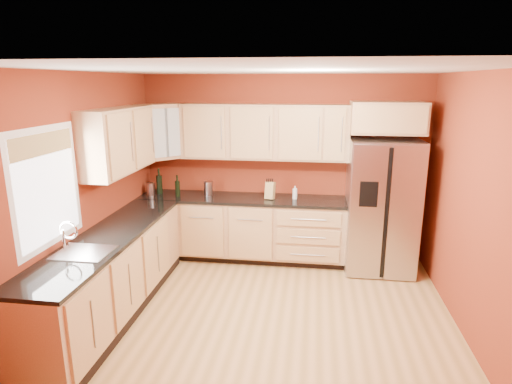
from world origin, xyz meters
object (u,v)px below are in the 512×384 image
canister_left (151,189)px  wine_bottle_a (159,181)px  soap_dispenser (295,192)px  knife_block (270,190)px  refrigerator (381,206)px

canister_left → wine_bottle_a: bearing=49.0°
wine_bottle_a → soap_dispenser: wine_bottle_a is taller
wine_bottle_a → knife_block: (1.61, -0.05, -0.07)m
knife_block → soap_dispenser: knife_block is taller
canister_left → soap_dispenser: 2.05m
refrigerator → knife_block: (-1.49, 0.05, 0.15)m
canister_left → soap_dispenser: (2.05, 0.09, 0.00)m
soap_dispenser → knife_block: bearing=-173.4°
knife_block → soap_dispenser: (0.34, 0.04, -0.03)m
canister_left → soap_dispenser: size_ratio=0.98×
canister_left → knife_block: size_ratio=0.76×
canister_left → knife_block: 1.71m
refrigerator → wine_bottle_a: bearing=178.1°
wine_bottle_a → soap_dispenser: 1.96m
refrigerator → knife_block: size_ratio=7.52×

